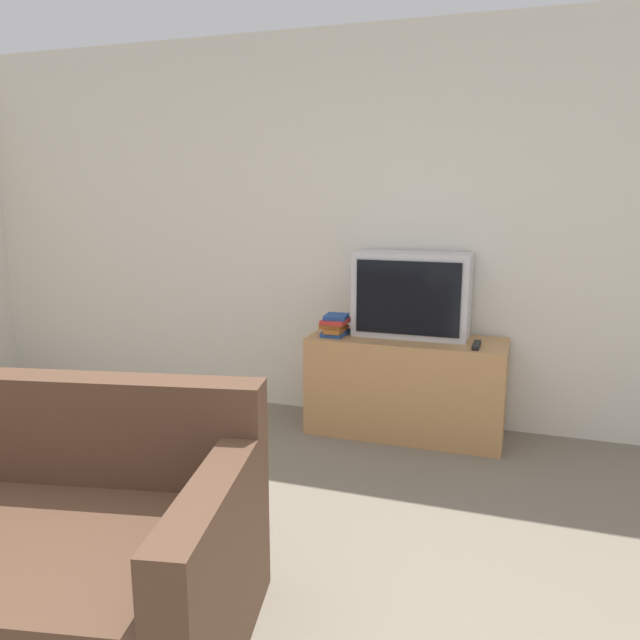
# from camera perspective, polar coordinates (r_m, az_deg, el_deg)

# --- Properties ---
(wall_back) EXTENTS (9.00, 0.06, 2.60)m
(wall_back) POSITION_cam_1_polar(r_m,az_deg,el_deg) (4.28, 3.24, 8.27)
(wall_back) COLOR silver
(wall_back) RESTS_ON ground_plane
(tv_stand) EXTENTS (1.24, 0.47, 0.64)m
(tv_stand) POSITION_cam_1_polar(r_m,az_deg,el_deg) (4.09, 7.85, -6.01)
(tv_stand) COLOR tan
(tv_stand) RESTS_ON ground_plane
(television) EXTENTS (0.73, 0.31, 0.54)m
(television) POSITION_cam_1_polar(r_m,az_deg,el_deg) (4.03, 8.40, 2.32)
(television) COLOR silver
(television) RESTS_ON tv_stand
(book_stack) EXTENTS (0.18, 0.24, 0.14)m
(book_stack) POSITION_cam_1_polar(r_m,az_deg,el_deg) (4.04, 1.42, -0.48)
(book_stack) COLOR #23478E
(book_stack) RESTS_ON tv_stand
(remote_on_stand) EXTENTS (0.04, 0.20, 0.02)m
(remote_on_stand) POSITION_cam_1_polar(r_m,az_deg,el_deg) (3.86, 14.11, -2.24)
(remote_on_stand) COLOR black
(remote_on_stand) RESTS_ON tv_stand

